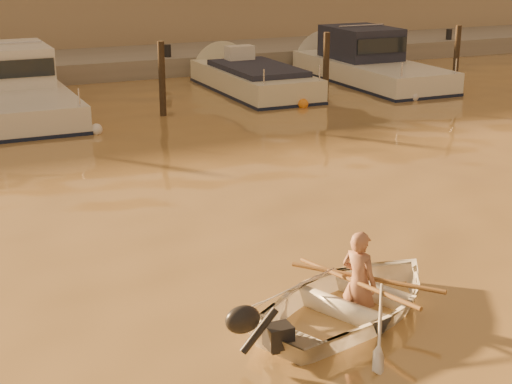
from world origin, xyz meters
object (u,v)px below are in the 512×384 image
moored_boat_3 (254,85)px  dinghy (354,299)px  moored_boat_2 (18,89)px  moored_boat_4 (371,63)px  person (359,283)px

moored_boat_3 → dinghy: bearing=-109.5°
dinghy → moored_boat_3: bearing=-43.2°
moored_boat_2 → moored_boat_4: size_ratio=1.07×
person → moored_boat_3: bearing=-42.9°
dinghy → moored_boat_2: moored_boat_2 is taller
moored_boat_3 → moored_boat_4: size_ratio=0.85×
dinghy → moored_boat_2: bearing=-15.8°
moored_boat_4 → moored_boat_3: bearing=180.0°
dinghy → moored_boat_4: 17.25m
dinghy → moored_boat_4: moored_boat_4 is taller
person → moored_boat_4: bearing=-56.5°
person → moored_boat_4: size_ratio=0.19×
moored_boat_2 → moored_boat_3: bearing=0.0°
moored_boat_3 → moored_boat_4: 4.29m
dinghy → person: 0.22m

